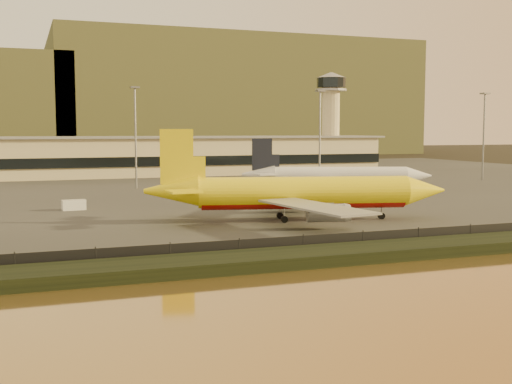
# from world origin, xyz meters

# --- Properties ---
(ground) EXTENTS (900.00, 900.00, 0.00)m
(ground) POSITION_xyz_m (0.00, 0.00, 0.00)
(ground) COLOR black
(ground) RESTS_ON ground
(embankment) EXTENTS (320.00, 7.00, 1.40)m
(embankment) POSITION_xyz_m (0.00, -17.00, 0.70)
(embankment) COLOR black
(embankment) RESTS_ON ground
(tarmac) EXTENTS (320.00, 220.00, 0.20)m
(tarmac) POSITION_xyz_m (0.00, 95.00, 0.10)
(tarmac) COLOR #2D2D2D
(tarmac) RESTS_ON ground
(perimeter_fence) EXTENTS (300.00, 0.05, 2.20)m
(perimeter_fence) POSITION_xyz_m (0.00, -13.00, 1.30)
(perimeter_fence) COLOR black
(perimeter_fence) RESTS_ON tarmac
(terminal_building) EXTENTS (202.00, 25.00, 12.60)m
(terminal_building) POSITION_xyz_m (-14.52, 125.55, 6.25)
(terminal_building) COLOR tan
(terminal_building) RESTS_ON tarmac
(control_tower) EXTENTS (11.20, 11.20, 35.50)m
(control_tower) POSITION_xyz_m (70.00, 131.00, 21.66)
(control_tower) COLOR tan
(control_tower) RESTS_ON tarmac
(apron_light_masts) EXTENTS (152.20, 12.20, 25.40)m
(apron_light_masts) POSITION_xyz_m (15.00, 75.00, 15.70)
(apron_light_masts) COLOR slate
(apron_light_masts) RESTS_ON tarmac
(distant_hills) EXTENTS (470.00, 160.00, 70.00)m
(distant_hills) POSITION_xyz_m (-20.74, 340.00, 31.39)
(distant_hills) COLOR brown
(distant_hills) RESTS_ON ground
(dhl_cargo_jet) EXTENTS (49.09, 47.20, 14.78)m
(dhl_cargo_jet) POSITION_xyz_m (4.90, 13.11, 4.61)
(dhl_cargo_jet) COLOR yellow
(dhl_cargo_jet) RESTS_ON tarmac
(white_narrowbody_jet) EXTENTS (42.98, 40.75, 12.72)m
(white_narrowbody_jet) POSITION_xyz_m (31.72, 51.53, 4.00)
(white_narrowbody_jet) COLOR silver
(white_narrowbody_jet) RESTS_ON tarmac
(gse_vehicle_yellow) EXTENTS (4.09, 2.59, 1.70)m
(gse_vehicle_yellow) POSITION_xyz_m (22.38, 29.61, 1.05)
(gse_vehicle_yellow) COLOR yellow
(gse_vehicle_yellow) RESTS_ON tarmac
(gse_vehicle_white) EXTENTS (4.35, 2.26, 1.89)m
(gse_vehicle_white) POSITION_xyz_m (-28.27, 39.72, 1.14)
(gse_vehicle_white) COLOR silver
(gse_vehicle_white) RESTS_ON tarmac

